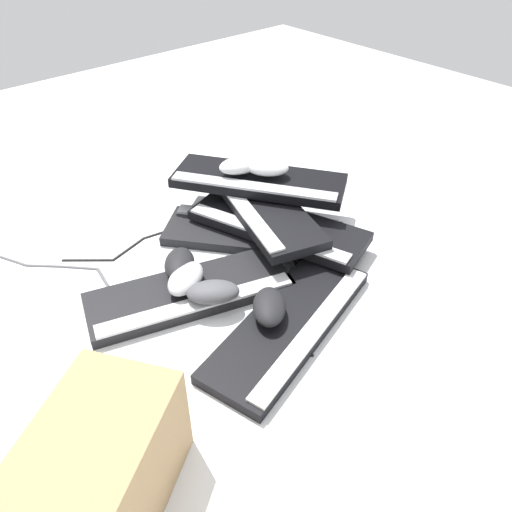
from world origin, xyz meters
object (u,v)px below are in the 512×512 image
mouse_2 (186,278)px  cardboard_box (97,477)px  mouse_5 (275,189)px  keyboard_3 (277,226)px  mouse_6 (240,165)px  keyboard_2 (190,293)px  mouse_1 (180,264)px  keyboard_1 (253,233)px  keyboard_5 (258,181)px  mouse_4 (216,173)px  mouse_7 (267,167)px  keyboard_0 (290,323)px  mouse_3 (269,307)px  mouse_0 (213,292)px  keyboard_4 (261,204)px

mouse_2 → cardboard_box: size_ratio=0.41×
mouse_5 → cardboard_box: size_ratio=0.41×
keyboard_3 → mouse_6: 0.19m
keyboard_2 → mouse_6: (-0.19, 0.30, 0.13)m
mouse_1 → keyboard_1: bearing=133.0°
keyboard_5 → mouse_2: size_ratio=4.09×
mouse_4 → mouse_7: bearing=98.8°
mouse_5 → keyboard_1: bearing=138.9°
keyboard_0 → keyboard_1: 0.32m
keyboard_0 → mouse_7: bearing=144.1°
mouse_1 → mouse_4: mouse_1 is taller
mouse_1 → keyboard_0: bearing=55.3°
mouse_2 → mouse_3: size_ratio=1.00×
keyboard_1 → cardboard_box: (0.37, -0.60, 0.08)m
mouse_2 → mouse_4: (-0.36, 0.36, -0.03)m
keyboard_2 → keyboard_5: keyboard_5 is taller
keyboard_2 → mouse_2: mouse_2 is taller
mouse_5 → keyboard_5: bearing=129.9°
keyboard_1 → keyboard_3: keyboard_3 is taller
keyboard_0 → mouse_2: bearing=-155.3°
keyboard_1 → mouse_2: mouse_2 is taller
mouse_0 → cardboard_box: size_ratio=0.41×
keyboard_5 → mouse_1: keyboard_5 is taller
mouse_0 → cardboard_box: (0.23, -0.37, 0.04)m
keyboard_2 → cardboard_box: (0.29, -0.35, 0.08)m
keyboard_1 → mouse_6: bearing=154.3°
mouse_1 → mouse_3: same height
keyboard_2 → keyboard_4: bearing=108.3°
keyboard_1 → mouse_7: 0.17m
keyboard_4 → mouse_3: bearing=-39.1°
mouse_5 → keyboard_3: bearing=155.3°
keyboard_5 → mouse_2: 0.36m
keyboard_2 → mouse_3: 0.19m
keyboard_5 → mouse_3: (0.32, -0.25, -0.05)m
keyboard_3 → mouse_0: mouse_0 is taller
keyboard_0 → mouse_3: (-0.04, -0.02, 0.04)m
keyboard_4 → mouse_5: 0.18m
mouse_7 → mouse_5: bearing=-97.7°
keyboard_0 → mouse_7: mouse_7 is taller
mouse_2 → keyboard_5: bearing=172.9°
keyboard_5 → mouse_7: size_ratio=4.09×
keyboard_3 → mouse_4: (-0.34, 0.07, -0.02)m
cardboard_box → keyboard_0: bearing=100.2°
keyboard_2 → keyboard_3: bearing=96.0°
keyboard_1 → keyboard_2: 0.26m
keyboard_5 → cardboard_box: 0.81m
keyboard_3 → mouse_7: bearing=150.0°
mouse_1 → mouse_2: 0.05m
keyboard_1 → mouse_2: (0.07, -0.25, 0.04)m
cardboard_box → keyboard_5: bearing=122.6°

